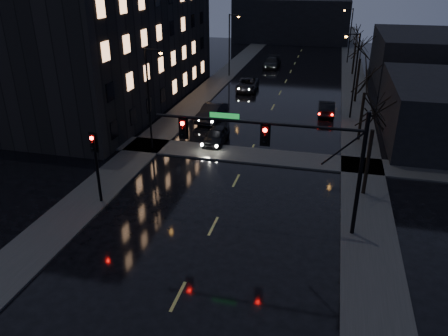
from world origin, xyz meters
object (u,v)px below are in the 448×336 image
Objects in this scene: oncoming_car_b at (212,113)px; oncoming_car_c at (247,84)px; oncoming_car_a at (216,136)px; oncoming_car_d at (272,63)px; lead_car at (326,108)px.

oncoming_car_b reaches higher than oncoming_car_c.
oncoming_car_b is at bearing -99.14° from oncoming_car_c.
oncoming_car_c is at bearing 91.56° from oncoming_car_b.
oncoming_car_c is (1.12, 12.01, -0.08)m from oncoming_car_b.
oncoming_car_a is 0.84× the size of oncoming_car_b.
oncoming_car_d reaches higher than oncoming_car_c.
oncoming_car_b is at bearing 109.91° from oncoming_car_a.
oncoming_car_b is at bearing -93.31° from oncoming_car_d.
oncoming_car_a is 31.43m from oncoming_car_d.
oncoming_car_d is 22.83m from lead_car.
lead_car is at bearing 51.02° from oncoming_car_a.
lead_car is at bearing 30.03° from oncoming_car_b.
oncoming_car_c reaches higher than lead_car.
oncoming_car_a is at bearing -91.14° from oncoming_car_c.
oncoming_car_a is 0.77× the size of oncoming_car_d.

